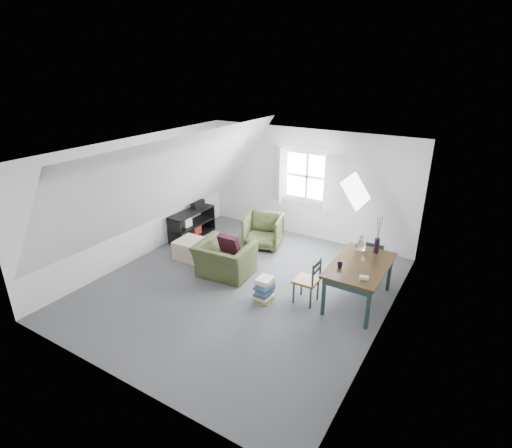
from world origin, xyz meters
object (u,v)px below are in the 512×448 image
Objects in this scene: armchair_near at (225,275)px; dining_chair_near at (308,280)px; armchair_far at (263,246)px; dining_table at (360,269)px; magazine_stack at (265,290)px; ottoman at (191,249)px; dining_chair_far at (375,259)px; media_shelf at (191,226)px.

armchair_near is 1.25× the size of dining_chair_near.
dining_chair_near is (1.75, -0.04, 0.43)m from armchair_near.
armchair_far is 0.55× the size of dining_table.
armchair_far is at bearing -93.81° from armchair_near.
armchair_far is 1.89× the size of magazine_stack.
dining_chair_near is 1.93× the size of magazine_stack.
ottoman is 1.38× the size of magazine_stack.
armchair_far is 1.01× the size of dining_chair_far.
ottoman is at bearing -144.56° from armchair_far.
dining_chair_near reaches higher than dining_chair_far.
dining_chair_far is at bearing -156.85° from armchair_near.
dining_table is at bearing -175.58° from armchair_near.
ottoman is at bearing -18.39° from armchair_near.
dining_table is 0.87m from dining_chair_near.
dining_chair_near is at bearing 173.75° from armchair_near.
ottoman reaches higher than armchair_far.
media_shelf is (-3.47, 1.10, -0.14)m from dining_chair_near.
dining_table is (2.50, -1.10, 0.63)m from armchair_far.
dining_chair_far is (3.52, 1.08, 0.22)m from ottoman.
dining_table is at bearing -39.83° from armchair_far.
dining_chair_near reaches higher than media_shelf.
ottoman is at bearing 4.95° from dining_chair_far.
dining_table reaches higher than armchair_far.
media_shelf is (-4.21, -0.26, -0.13)m from dining_chair_far.
armchair_far is 1.63m from ottoman.
dining_chair_far reaches higher than dining_table.
media_shelf is at bearing 130.21° from ottoman.
media_shelf is (-0.69, 0.82, 0.09)m from ottoman.
magazine_stack reaches higher than armchair_near.
armchair_far is 1.37× the size of ottoman.
armchair_near is 2.58m from dining_table.
dining_chair_far reaches higher than armchair_far.
dining_chair_near is (-0.74, -1.37, 0.02)m from dining_chair_far.
media_shelf is at bearing -119.56° from dining_chair_near.
ottoman is 1.07m from media_shelf.
armchair_near is 1.74× the size of ottoman.
dining_chair_near is 0.76m from magazine_stack.
armchair_near is at bearing -35.65° from media_shelf.
ottoman reaches higher than armchair_near.
armchair_near is 1.51m from armchair_far.
dining_chair_near is (2.78, -0.29, 0.23)m from ottoman.
armchair_far is 2.21m from magazine_stack.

